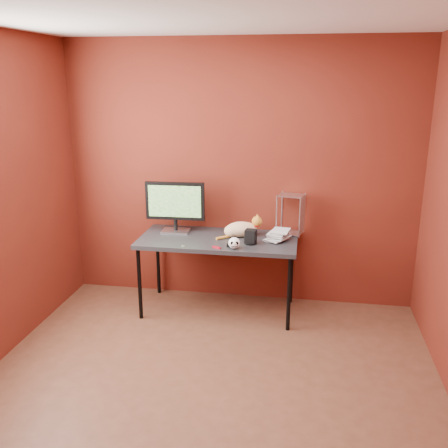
% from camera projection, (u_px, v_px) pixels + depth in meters
% --- Properties ---
extents(room, '(3.52, 3.52, 2.61)m').
position_uv_depth(room, '(203.00, 203.00, 3.24)').
color(room, '#522C1C').
rests_on(room, ground).
extents(desk, '(1.50, 0.70, 0.75)m').
position_uv_depth(desk, '(218.00, 243.00, 4.77)').
color(desk, black).
rests_on(desk, ground).
extents(monitor, '(0.58, 0.20, 0.50)m').
position_uv_depth(monitor, '(175.00, 205.00, 4.87)').
color(monitor, '#BABABF').
rests_on(monitor, desk).
extents(cat, '(0.42, 0.29, 0.22)m').
position_uv_depth(cat, '(241.00, 229.00, 4.79)').
color(cat, orange).
rests_on(cat, desk).
extents(skull_mug, '(0.11, 0.11, 0.10)m').
position_uv_depth(skull_mug, '(234.00, 243.00, 4.45)').
color(skull_mug, white).
rests_on(skull_mug, desk).
extents(speaker, '(0.12, 0.12, 0.14)m').
position_uv_depth(speaker, '(251.00, 237.00, 4.58)').
color(speaker, black).
rests_on(speaker, desk).
extents(book_stack, '(0.25, 0.27, 1.07)m').
position_uv_depth(book_stack, '(272.00, 183.00, 4.60)').
color(book_stack, beige).
rests_on(book_stack, desk).
extents(wire_rack, '(0.27, 0.23, 0.40)m').
position_uv_depth(wire_rack, '(291.00, 214.00, 4.84)').
color(wire_rack, '#BABABF').
rests_on(wire_rack, desk).
extents(pocket_knife, '(0.08, 0.05, 0.02)m').
position_uv_depth(pocket_knife, '(217.00, 248.00, 4.48)').
color(pocket_knife, '#A40C1B').
rests_on(pocket_knife, desk).
extents(black_gadget, '(0.06, 0.04, 0.03)m').
position_uv_depth(black_gadget, '(230.00, 245.00, 4.51)').
color(black_gadget, black).
rests_on(black_gadget, desk).
extents(washer, '(0.04, 0.04, 0.00)m').
position_uv_depth(washer, '(183.00, 246.00, 4.54)').
color(washer, '#BABABF').
rests_on(washer, desk).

